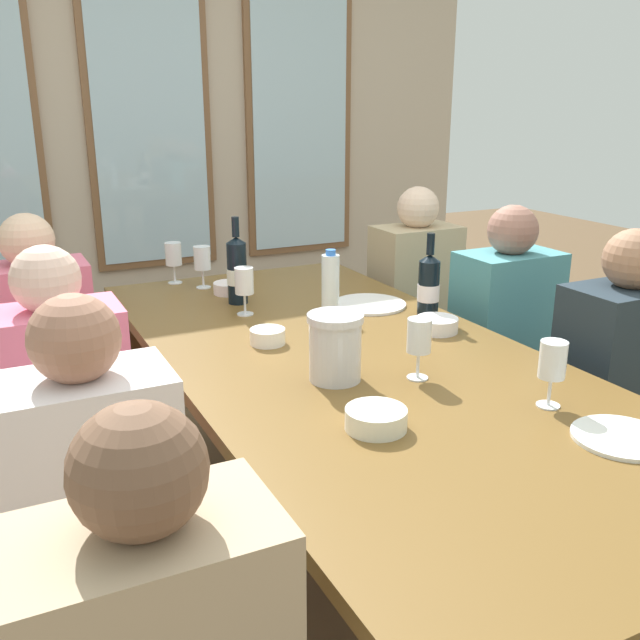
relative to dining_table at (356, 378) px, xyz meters
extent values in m
plane|color=brown|center=(0.00, 0.00, -0.68)|extent=(12.00, 12.00, 0.00)
cube|color=#C3B099|center=(0.00, 2.51, 0.77)|extent=(4.27, 0.06, 2.90)
cube|color=brown|center=(0.00, 2.46, 0.77)|extent=(0.72, 0.03, 1.88)
cube|color=silver|center=(0.00, 2.45, 0.77)|extent=(0.64, 0.01, 1.80)
cube|color=brown|center=(0.95, 2.46, 0.77)|extent=(0.72, 0.03, 1.88)
cube|color=silver|center=(0.95, 2.45, 0.77)|extent=(0.64, 0.01, 1.80)
cube|color=brown|center=(0.00, 0.00, 0.04)|extent=(1.07, 2.36, 0.04)
cube|color=brown|center=(-0.44, 1.09, -0.33)|extent=(0.07, 0.07, 0.70)
cube|color=brown|center=(0.44, 1.09, -0.33)|extent=(0.07, 0.07, 0.70)
cylinder|color=white|center=(0.29, -0.73, 0.07)|extent=(0.23, 0.23, 0.01)
cylinder|color=white|center=(0.32, 0.47, 0.07)|extent=(0.28, 0.28, 0.01)
cylinder|color=silver|center=(-0.14, -0.12, 0.15)|extent=(0.14, 0.14, 0.17)
cylinder|color=silver|center=(-0.14, -0.12, 0.24)|extent=(0.16, 0.16, 0.02)
cylinder|color=black|center=(0.43, 0.25, 0.17)|extent=(0.07, 0.07, 0.20)
cone|color=black|center=(0.43, 0.25, 0.28)|extent=(0.07, 0.07, 0.02)
cylinder|color=black|center=(0.43, 0.25, 0.33)|extent=(0.03, 0.03, 0.08)
cylinder|color=silver|center=(0.43, 0.25, 0.16)|extent=(0.08, 0.08, 0.06)
cylinder|color=black|center=(-0.12, 0.72, 0.18)|extent=(0.08, 0.07, 0.23)
cone|color=black|center=(-0.12, 0.72, 0.31)|extent=(0.08, 0.07, 0.02)
cylinder|color=black|center=(-0.12, 0.72, 0.36)|extent=(0.03, 0.03, 0.08)
cylinder|color=silver|center=(-0.12, 0.72, 0.17)|extent=(0.08, 0.08, 0.06)
cylinder|color=white|center=(-0.10, 0.86, 0.09)|extent=(0.13, 0.13, 0.05)
cylinder|color=white|center=(-0.19, -0.43, 0.09)|extent=(0.15, 0.15, 0.05)
cylinder|color=white|center=(-0.19, 0.24, 0.09)|extent=(0.11, 0.11, 0.05)
cylinder|color=white|center=(0.36, 0.10, 0.09)|extent=(0.14, 0.14, 0.05)
cylinder|color=white|center=(0.13, 0.43, 0.17)|extent=(0.06, 0.06, 0.22)
cylinder|color=blue|center=(0.13, 0.43, 0.29)|extent=(0.04, 0.04, 0.02)
cylinder|color=white|center=(-0.25, 1.12, 0.07)|extent=(0.06, 0.06, 0.00)
cylinder|color=white|center=(-0.25, 1.12, 0.11)|extent=(0.01, 0.01, 0.07)
cylinder|color=white|center=(-0.25, 1.12, 0.19)|extent=(0.07, 0.07, 0.09)
cylinder|color=#590C19|center=(-0.25, 1.12, 0.16)|extent=(0.06, 0.06, 0.02)
cylinder|color=white|center=(-0.17, 0.99, 0.07)|extent=(0.06, 0.06, 0.00)
cylinder|color=white|center=(-0.17, 0.99, 0.11)|extent=(0.01, 0.01, 0.07)
cylinder|color=white|center=(-0.17, 0.99, 0.19)|extent=(0.07, 0.07, 0.09)
cylinder|color=white|center=(0.27, -0.52, 0.07)|extent=(0.06, 0.06, 0.00)
cylinder|color=white|center=(0.27, -0.52, 0.11)|extent=(0.01, 0.01, 0.07)
cylinder|color=white|center=(0.27, -0.52, 0.19)|extent=(0.07, 0.07, 0.09)
cylinder|color=white|center=(0.08, -0.22, 0.07)|extent=(0.06, 0.06, 0.00)
cylinder|color=white|center=(0.08, -0.22, 0.11)|extent=(0.01, 0.01, 0.07)
cylinder|color=white|center=(0.08, -0.22, 0.19)|extent=(0.07, 0.07, 0.09)
cylinder|color=#590C19|center=(0.08, -0.22, 0.16)|extent=(0.06, 0.06, 0.04)
cylinder|color=white|center=(-0.14, 0.57, 0.07)|extent=(0.06, 0.06, 0.00)
cylinder|color=white|center=(-0.14, 0.57, 0.11)|extent=(0.01, 0.01, 0.07)
cylinder|color=white|center=(-0.14, 0.57, 0.19)|extent=(0.07, 0.07, 0.09)
cylinder|color=#590C19|center=(-0.14, 0.57, 0.17)|extent=(0.06, 0.06, 0.04)
cube|color=#262C3E|center=(-0.82, 0.88, -0.45)|extent=(0.32, 0.24, 0.45)
cube|color=#E06C87|center=(-0.82, 0.88, 0.01)|extent=(0.38, 0.24, 0.48)
sphere|color=beige|center=(-0.82, 0.88, 0.34)|extent=(0.19, 0.19, 0.19)
cube|color=#2A213D|center=(0.82, 0.92, -0.45)|extent=(0.32, 0.24, 0.45)
cube|color=tan|center=(0.82, 0.92, 0.01)|extent=(0.38, 0.24, 0.48)
sphere|color=beige|center=(0.82, 0.92, 0.34)|extent=(0.19, 0.19, 0.19)
sphere|color=brown|center=(-0.82, -0.88, 0.34)|extent=(0.19, 0.19, 0.19)
cube|color=silver|center=(-0.82, -0.28, 0.01)|extent=(0.38, 0.24, 0.48)
sphere|color=#9C6A54|center=(-0.82, -0.28, 0.34)|extent=(0.19, 0.19, 0.19)
cube|color=#312135|center=(0.82, -0.27, -0.45)|extent=(0.32, 0.24, 0.45)
cube|color=#222E38|center=(0.82, -0.27, 0.01)|extent=(0.38, 0.24, 0.48)
sphere|color=#9C6F53|center=(0.82, -0.27, 0.34)|extent=(0.19, 0.19, 0.19)
cube|color=#2D2D2C|center=(-0.82, 0.27, -0.45)|extent=(0.32, 0.24, 0.45)
cube|color=#E7698A|center=(-0.82, 0.27, 0.01)|extent=(0.38, 0.24, 0.48)
sphere|color=beige|center=(-0.82, 0.27, 0.34)|extent=(0.19, 0.19, 0.19)
cube|color=#28292C|center=(0.82, 0.28, -0.45)|extent=(0.32, 0.24, 0.45)
cube|color=teal|center=(0.82, 0.28, 0.01)|extent=(0.38, 0.24, 0.48)
sphere|color=#9A6858|center=(0.82, 0.28, 0.34)|extent=(0.19, 0.19, 0.19)
camera|label=1|loc=(-0.97, -1.73, 0.81)|focal=39.38mm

